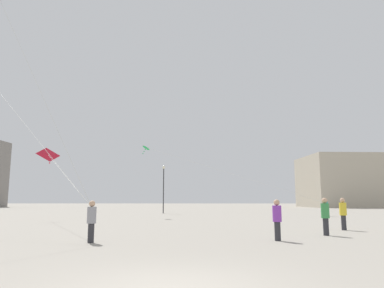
{
  "coord_description": "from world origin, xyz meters",
  "views": [
    {
      "loc": [
        0.54,
        -7.02,
        1.61
      ],
      "look_at": [
        0.0,
        20.01,
        5.79
      ],
      "focal_mm": 33.76,
      "sensor_mm": 36.0,
      "label": 1
    }
  ],
  "objects_px": {
    "person_in_teal": "(326,206)",
    "kite_crimson_delta": "(49,155)",
    "person_in_yellow": "(343,212)",
    "lamppost_east": "(164,182)",
    "person_in_grey": "(92,219)",
    "person_in_purple": "(277,218)",
    "kite_emerald_diamond": "(153,150)",
    "building_centre_hall": "(355,182)",
    "person_in_green": "(325,215)"
  },
  "relations": [
    {
      "from": "kite_emerald_diamond",
      "to": "lamppost_east",
      "type": "height_order",
      "value": "kite_emerald_diamond"
    },
    {
      "from": "building_centre_hall",
      "to": "lamppost_east",
      "type": "relative_size",
      "value": 4.02
    },
    {
      "from": "person_in_purple",
      "to": "lamppost_east",
      "type": "relative_size",
      "value": 0.29
    },
    {
      "from": "person_in_purple",
      "to": "building_centre_hall",
      "type": "bearing_deg",
      "value": 129.26
    },
    {
      "from": "lamppost_east",
      "to": "person_in_purple",
      "type": "bearing_deg",
      "value": -75.55
    },
    {
      "from": "person_in_grey",
      "to": "person_in_green",
      "type": "relative_size",
      "value": 0.93
    },
    {
      "from": "kite_crimson_delta",
      "to": "building_centre_hall",
      "type": "xyz_separation_m",
      "value": [
        46.65,
        51.71,
        0.38
      ]
    },
    {
      "from": "kite_emerald_diamond",
      "to": "building_centre_hall",
      "type": "height_order",
      "value": "building_centre_hall"
    },
    {
      "from": "person_in_purple",
      "to": "person_in_green",
      "type": "height_order",
      "value": "person_in_green"
    },
    {
      "from": "person_in_purple",
      "to": "person_in_grey",
      "type": "relative_size",
      "value": 1.03
    },
    {
      "from": "person_in_teal",
      "to": "person_in_purple",
      "type": "height_order",
      "value": "person_in_teal"
    },
    {
      "from": "person_in_grey",
      "to": "building_centre_hall",
      "type": "bearing_deg",
      "value": -138.96
    },
    {
      "from": "person_in_teal",
      "to": "kite_emerald_diamond",
      "type": "relative_size",
      "value": 0.1
    },
    {
      "from": "kite_crimson_delta",
      "to": "lamppost_east",
      "type": "relative_size",
      "value": 2.82
    },
    {
      "from": "person_in_purple",
      "to": "kite_crimson_delta",
      "type": "xyz_separation_m",
      "value": [
        -15.3,
        14.05,
        4.28
      ]
    },
    {
      "from": "person_in_purple",
      "to": "kite_crimson_delta",
      "type": "bearing_deg",
      "value": -157.8
    },
    {
      "from": "person_in_green",
      "to": "building_centre_hall",
      "type": "bearing_deg",
      "value": 62.59
    },
    {
      "from": "person_in_yellow",
      "to": "person_in_grey",
      "type": "bearing_deg",
      "value": 11.19
    },
    {
      "from": "person_in_purple",
      "to": "kite_emerald_diamond",
      "type": "relative_size",
      "value": 0.09
    },
    {
      "from": "person_in_grey",
      "to": "building_centre_hall",
      "type": "height_order",
      "value": "building_centre_hall"
    },
    {
      "from": "kite_emerald_diamond",
      "to": "lamppost_east",
      "type": "xyz_separation_m",
      "value": [
        0.24,
        8.8,
        -2.69
      ]
    },
    {
      "from": "person_in_grey",
      "to": "lamppost_east",
      "type": "distance_m",
      "value": 29.65
    },
    {
      "from": "person_in_teal",
      "to": "person_in_yellow",
      "type": "xyz_separation_m",
      "value": [
        -4.74,
        -16.4,
        -0.01
      ]
    },
    {
      "from": "person_in_yellow",
      "to": "person_in_purple",
      "type": "bearing_deg",
      "value": 32.51
    },
    {
      "from": "person_in_grey",
      "to": "lamppost_east",
      "type": "height_order",
      "value": "lamppost_east"
    },
    {
      "from": "person_in_teal",
      "to": "kite_emerald_diamond",
      "type": "distance_m",
      "value": 17.95
    },
    {
      "from": "building_centre_hall",
      "to": "lamppost_east",
      "type": "bearing_deg",
      "value": -136.29
    },
    {
      "from": "person_in_grey",
      "to": "kite_crimson_delta",
      "type": "distance_m",
      "value": 17.45
    },
    {
      "from": "person_in_grey",
      "to": "kite_emerald_diamond",
      "type": "relative_size",
      "value": 0.09
    },
    {
      "from": "person_in_green",
      "to": "lamppost_east",
      "type": "relative_size",
      "value": 0.3
    },
    {
      "from": "person_in_teal",
      "to": "kite_emerald_diamond",
      "type": "height_order",
      "value": "kite_emerald_diamond"
    },
    {
      "from": "kite_crimson_delta",
      "to": "kite_emerald_diamond",
      "type": "bearing_deg",
      "value": 37.37
    },
    {
      "from": "person_in_green",
      "to": "kite_crimson_delta",
      "type": "bearing_deg",
      "value": 143.46
    },
    {
      "from": "person_in_teal",
      "to": "kite_crimson_delta",
      "type": "distance_m",
      "value": 26.13
    },
    {
      "from": "person_in_grey",
      "to": "person_in_yellow",
      "type": "relative_size",
      "value": 0.92
    },
    {
      "from": "person_in_green",
      "to": "kite_crimson_delta",
      "type": "height_order",
      "value": "kite_crimson_delta"
    },
    {
      "from": "kite_crimson_delta",
      "to": "building_centre_hall",
      "type": "height_order",
      "value": "building_centre_hall"
    },
    {
      "from": "person_in_purple",
      "to": "person_in_yellow",
      "type": "relative_size",
      "value": 0.95
    },
    {
      "from": "person_in_teal",
      "to": "building_centre_hall",
      "type": "xyz_separation_m",
      "value": [
        21.97,
        44.22,
        4.61
      ]
    },
    {
      "from": "person_in_purple",
      "to": "lamppost_east",
      "type": "height_order",
      "value": "lamppost_east"
    },
    {
      "from": "person_in_purple",
      "to": "kite_emerald_diamond",
      "type": "height_order",
      "value": "kite_emerald_diamond"
    },
    {
      "from": "person_in_yellow",
      "to": "lamppost_east",
      "type": "bearing_deg",
      "value": -78.39
    },
    {
      "from": "person_in_yellow",
      "to": "building_centre_hall",
      "type": "bearing_deg",
      "value": -129.22
    },
    {
      "from": "person_in_grey",
      "to": "lamppost_east",
      "type": "relative_size",
      "value": 0.28
    },
    {
      "from": "person_in_teal",
      "to": "person_in_green",
      "type": "distance_m",
      "value": 20.47
    },
    {
      "from": "person_in_grey",
      "to": "person_in_green",
      "type": "bearing_deg",
      "value": 178.01
    },
    {
      "from": "person_in_green",
      "to": "kite_crimson_delta",
      "type": "xyz_separation_m",
      "value": [
        -17.97,
        11.85,
        4.24
      ]
    },
    {
      "from": "person_in_green",
      "to": "person_in_teal",
      "type": "bearing_deg",
      "value": 67.75
    },
    {
      "from": "person_in_grey",
      "to": "person_in_green",
      "type": "distance_m",
      "value": 10.34
    },
    {
      "from": "person_in_teal",
      "to": "person_in_purple",
      "type": "bearing_deg",
      "value": 88.62
    }
  ]
}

